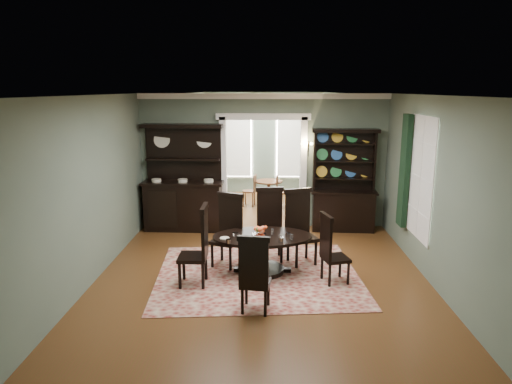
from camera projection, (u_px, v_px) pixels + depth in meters
room at (262, 185)px, 7.35m from camera, size 5.51×6.01×3.01m
parlor at (264, 147)px, 12.71m from camera, size 3.51×3.50×3.01m
doorway_trim at (263, 156)px, 10.22m from camera, size 2.08×0.25×2.57m
right_window at (413, 174)px, 8.15m from camera, size 0.15×1.47×2.12m
wall_sconce at (306, 145)px, 9.99m from camera, size 0.27×0.21×0.21m
rug at (258, 275)px, 7.75m from camera, size 3.58×3.10×0.01m
dining_table at (262, 247)px, 7.77m from camera, size 1.77×1.69×0.67m
centerpiece at (259, 233)px, 7.67m from camera, size 1.24×0.79×0.20m
chair_far_left at (228, 227)px, 8.12m from camera, size 0.62×0.61×1.30m
chair_far_mid at (270, 222)px, 8.41m from camera, size 0.53×0.51×1.33m
chair_far_right at (300, 224)px, 8.23m from camera, size 0.64×0.62×1.35m
chair_end_left at (199, 244)px, 7.23m from camera, size 0.46×0.51×1.32m
chair_end_right at (330, 247)px, 7.32m from camera, size 0.50×0.52×1.16m
chair_near at (254, 273)px, 6.30m from camera, size 0.48×0.46×1.17m
sideboard at (184, 193)px, 10.17m from camera, size 1.80×0.68×2.35m
welsh_dresser at (343, 194)px, 10.12m from camera, size 1.47×0.61×2.25m
parlor_table at (269, 189)px, 12.31m from camera, size 0.73×0.73×0.68m
parlor_chair_left at (251, 189)px, 12.23m from camera, size 0.38×0.37×0.86m
parlor_chair_right at (281, 190)px, 12.07m from camera, size 0.38×0.37×0.88m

